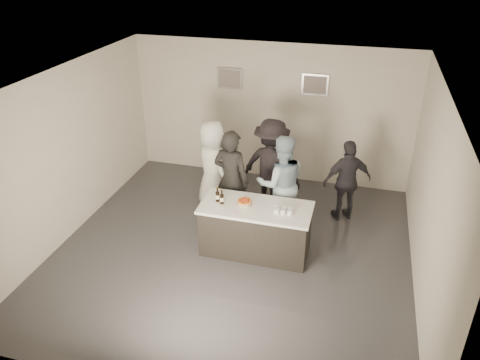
{
  "coord_description": "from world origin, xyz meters",
  "views": [
    {
      "loc": [
        1.87,
        -6.37,
        4.9
      ],
      "look_at": [
        0.0,
        0.5,
        1.15
      ],
      "focal_mm": 35.0,
      "sensor_mm": 36.0,
      "label": 1
    }
  ],
  "objects": [
    {
      "name": "floor",
      "position": [
        0.0,
        0.0,
        0.0
      ],
      "size": [
        6.0,
        6.0,
        0.0
      ],
      "primitive_type": "plane",
      "color": "#3D3D42",
      "rests_on": "ground"
    },
    {
      "name": "ceiling",
      "position": [
        0.0,
        0.0,
        3.0
      ],
      "size": [
        6.0,
        6.0,
        0.0
      ],
      "primitive_type": "plane",
      "rotation": [
        3.14,
        0.0,
        0.0
      ],
      "color": "white"
    },
    {
      "name": "wall_back",
      "position": [
        0.0,
        3.0,
        1.5
      ],
      "size": [
        6.0,
        0.04,
        3.0
      ],
      "primitive_type": "cube",
      "color": "silver",
      "rests_on": "ground"
    },
    {
      "name": "wall_front",
      "position": [
        0.0,
        -3.0,
        1.5
      ],
      "size": [
        6.0,
        0.04,
        3.0
      ],
      "primitive_type": "cube",
      "color": "silver",
      "rests_on": "ground"
    },
    {
      "name": "wall_left",
      "position": [
        -3.0,
        0.0,
        1.5
      ],
      "size": [
        0.04,
        6.0,
        3.0
      ],
      "primitive_type": "cube",
      "color": "silver",
      "rests_on": "ground"
    },
    {
      "name": "wall_right",
      "position": [
        3.0,
        0.0,
        1.5
      ],
      "size": [
        0.04,
        6.0,
        3.0
      ],
      "primitive_type": "cube",
      "color": "silver",
      "rests_on": "ground"
    },
    {
      "name": "picture_left",
      "position": [
        -0.9,
        2.97,
        2.2
      ],
      "size": [
        0.54,
        0.04,
        0.44
      ],
      "primitive_type": "cube",
      "color": "#B2B2B7",
      "rests_on": "wall_back"
    },
    {
      "name": "picture_right",
      "position": [
        0.9,
        2.97,
        2.2
      ],
      "size": [
        0.54,
        0.04,
        0.44
      ],
      "primitive_type": "cube",
      "color": "#B2B2B7",
      "rests_on": "wall_back"
    },
    {
      "name": "bar_counter",
      "position": [
        0.38,
        0.12,
        0.45
      ],
      "size": [
        1.86,
        0.86,
        0.9
      ],
      "primitive_type": "cube",
      "color": "white",
      "rests_on": "ground"
    },
    {
      "name": "cake",
      "position": [
        0.18,
        0.12,
        0.94
      ],
      "size": [
        0.24,
        0.24,
        0.07
      ],
      "primitive_type": "cylinder",
      "color": "orange",
      "rests_on": "bar_counter"
    },
    {
      "name": "beer_bottle_a",
      "position": [
        -0.29,
        0.12,
        1.03
      ],
      "size": [
        0.07,
        0.07,
        0.26
      ],
      "primitive_type": "cylinder",
      "color": "black",
      "rests_on": "bar_counter"
    },
    {
      "name": "beer_bottle_b",
      "position": [
        -0.19,
        0.06,
        1.03
      ],
      "size": [
        0.07,
        0.07,
        0.26
      ],
      "primitive_type": "cylinder",
      "color": "black",
      "rests_on": "bar_counter"
    },
    {
      "name": "tumbler_cluster",
      "position": [
        0.86,
        0.06,
        0.94
      ],
      "size": [
        0.3,
        0.19,
        0.08
      ],
      "primitive_type": "cube",
      "color": "orange",
      "rests_on": "bar_counter"
    },
    {
      "name": "candles",
      "position": [
        0.16,
        -0.13,
        0.9
      ],
      "size": [
        0.24,
        0.08,
        0.01
      ],
      "primitive_type": "cube",
      "color": "pink",
      "rests_on": "bar_counter"
    },
    {
      "name": "person_main_black",
      "position": [
        -0.25,
        0.83,
        0.96
      ],
      "size": [
        0.78,
        0.59,
        1.91
      ],
      "primitive_type": "imported",
      "rotation": [
        0.0,
        0.0,
        2.93
      ],
      "color": "black",
      "rests_on": "ground"
    },
    {
      "name": "person_main_blue",
      "position": [
        0.64,
        0.97,
        0.93
      ],
      "size": [
        1.09,
        0.97,
        1.85
      ],
      "primitive_type": "imported",
      "rotation": [
        0.0,
        0.0,
        3.49
      ],
      "color": "#9AB5C9",
      "rests_on": "ground"
    },
    {
      "name": "person_guest_left",
      "position": [
        -0.78,
        1.34,
        0.92
      ],
      "size": [
        1.05,
        1.04,
        1.83
      ],
      "primitive_type": "imported",
      "rotation": [
        0.0,
        0.0,
        2.39
      ],
      "color": "white",
      "rests_on": "ground"
    },
    {
      "name": "person_guest_right",
      "position": [
        1.78,
        1.63,
        0.81
      ],
      "size": [
        1.02,
        0.78,
        1.61
      ],
      "primitive_type": "imported",
      "rotation": [
        0.0,
        0.0,
        3.62
      ],
      "color": "#302F37",
      "rests_on": "ground"
    },
    {
      "name": "person_guest_back",
      "position": [
        0.32,
        1.62,
        0.94
      ],
      "size": [
        1.37,
        1.05,
        1.88
      ],
      "primitive_type": "imported",
      "rotation": [
        0.0,
        0.0,
        2.82
      ],
      "color": "black",
      "rests_on": "ground"
    }
  ]
}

